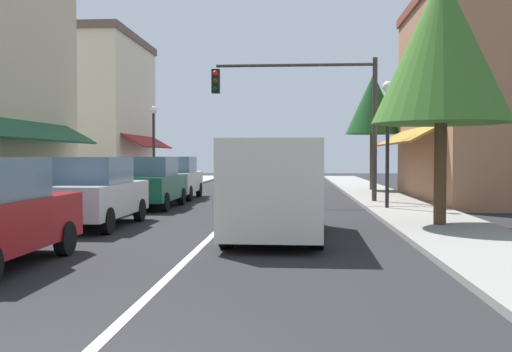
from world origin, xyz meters
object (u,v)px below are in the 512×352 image
(parked_car_second_left, at_px, (94,192))
(traffic_signal_mast_arm, at_px, (315,102))
(parked_car_third_left, at_px, (151,183))
(tree_right_far, at_px, (373,104))
(parked_car_far_left, at_px, (175,178))
(tree_right_near, at_px, (442,48))
(street_lamp_left_far, at_px, (154,134))
(van_in_lane, at_px, (276,185))
(street_lamp_right_mid, at_px, (388,122))

(parked_car_second_left, distance_m, traffic_signal_mast_arm, 10.01)
(parked_car_third_left, height_order, tree_right_far, tree_right_far)
(parked_car_far_left, height_order, tree_right_near, tree_right_near)
(parked_car_second_left, distance_m, tree_right_near, 9.32)
(parked_car_second_left, xyz_separation_m, traffic_signal_mast_arm, (5.79, 7.63, 2.92))
(traffic_signal_mast_arm, bearing_deg, street_lamp_left_far, 143.10)
(parked_car_third_left, relative_size, van_in_lane, 0.79)
(traffic_signal_mast_arm, height_order, street_lamp_right_mid, traffic_signal_mast_arm)
(parked_car_second_left, bearing_deg, van_in_lane, -17.86)
(street_lamp_left_far, bearing_deg, street_lamp_right_mid, -40.98)
(van_in_lane, height_order, street_lamp_left_far, street_lamp_left_far)
(street_lamp_left_far, bearing_deg, parked_car_far_left, -62.80)
(tree_right_far, bearing_deg, van_in_lane, -104.33)
(parked_car_far_left, xyz_separation_m, van_in_lane, (4.61, -11.38, 0.27))
(street_lamp_right_mid, relative_size, street_lamp_left_far, 1.01)
(van_in_lane, bearing_deg, street_lamp_left_far, 114.42)
(parked_car_far_left, distance_m, street_lamp_right_mid, 9.66)
(traffic_signal_mast_arm, height_order, tree_right_near, tree_right_near)
(parked_car_far_left, bearing_deg, parked_car_third_left, -90.36)
(street_lamp_left_far, xyz_separation_m, tree_right_far, (10.63, 1.84, 1.48))
(street_lamp_left_far, bearing_deg, van_in_lane, -66.72)
(tree_right_near, bearing_deg, street_lamp_left_far, 128.32)
(parked_car_third_left, xyz_separation_m, street_lamp_left_far, (-1.82, 7.81, 1.99))
(traffic_signal_mast_arm, bearing_deg, van_in_lane, -97.01)
(parked_car_second_left, distance_m, parked_car_far_left, 9.83)
(traffic_signal_mast_arm, xyz_separation_m, tree_right_near, (2.83, -7.44, 0.62))
(parked_car_far_left, bearing_deg, traffic_signal_mast_arm, -22.09)
(parked_car_far_left, relative_size, street_lamp_left_far, 0.99)
(parked_car_far_left, distance_m, traffic_signal_mast_arm, 6.81)
(parked_car_far_left, distance_m, tree_right_near, 13.38)
(parked_car_second_left, height_order, van_in_lane, van_in_lane)
(parked_car_second_left, height_order, tree_right_far, tree_right_far)
(parked_car_far_left, relative_size, street_lamp_right_mid, 0.98)
(street_lamp_left_far, xyz_separation_m, tree_right_near, (10.33, -13.07, 1.55))
(traffic_signal_mast_arm, height_order, street_lamp_left_far, traffic_signal_mast_arm)
(parked_car_far_left, distance_m, street_lamp_left_far, 4.34)
(parked_car_far_left, relative_size, traffic_signal_mast_arm, 0.67)
(tree_right_near, bearing_deg, traffic_signal_mast_arm, 110.82)
(parked_car_third_left, distance_m, tree_right_near, 10.62)
(traffic_signal_mast_arm, distance_m, street_lamp_right_mid, 3.74)
(traffic_signal_mast_arm, bearing_deg, street_lamp_right_mid, -51.59)
(van_in_lane, xyz_separation_m, traffic_signal_mast_arm, (1.13, 9.18, 2.65))
(van_in_lane, distance_m, tree_right_near, 5.42)
(traffic_signal_mast_arm, distance_m, street_lamp_left_far, 9.43)
(parked_car_second_left, distance_m, street_lamp_right_mid, 9.57)
(van_in_lane, bearing_deg, parked_car_second_left, 162.72)
(parked_car_third_left, bearing_deg, tree_right_far, 47.97)
(traffic_signal_mast_arm, relative_size, tree_right_near, 0.98)
(parked_car_second_left, bearing_deg, parked_car_far_left, 90.29)
(parked_car_second_left, relative_size, van_in_lane, 0.79)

